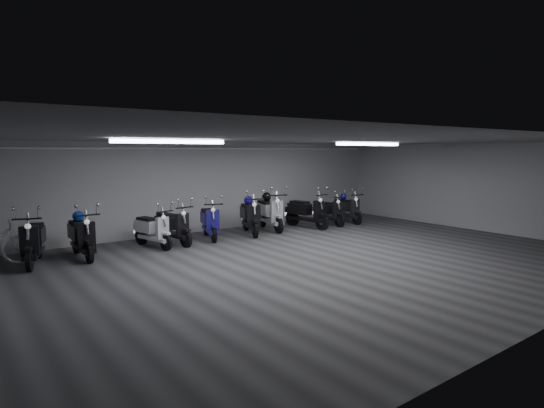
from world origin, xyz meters
TOP-DOWN VIEW (x-y plane):
  - floor at (0.00, 0.00)m, footprint 14.00×10.00m
  - ceiling at (0.00, 0.00)m, footprint 14.00×10.00m
  - back_wall at (0.00, 5.00)m, footprint 14.00×0.01m
  - right_wall at (7.00, 0.00)m, footprint 0.01×10.00m
  - fluor_strip_left at (-3.00, 1.00)m, footprint 2.40×0.18m
  - fluor_strip_right at (3.00, 1.00)m, footprint 2.40×0.18m
  - conduit at (0.00, 4.92)m, footprint 13.60×0.05m
  - scooter_0 at (-5.24, 3.49)m, footprint 1.15×1.98m
  - scooter_1 at (-4.21, 3.48)m, footprint 0.63×1.85m
  - scooter_2 at (-2.40, 3.60)m, footprint 0.91×1.77m
  - scooter_3 at (-1.80, 3.68)m, footprint 0.87×1.85m
  - scooter_4 at (-0.61, 3.78)m, footprint 1.12×1.89m
  - scooter_5 at (0.74, 3.68)m, footprint 1.28×2.01m
  - scooter_6 at (1.65, 3.89)m, footprint 1.07×2.08m
  - scooter_7 at (2.88, 3.50)m, footprint 0.96×1.98m
  - scooter_8 at (3.86, 3.48)m, footprint 0.66×1.71m
  - scooter_9 at (4.77, 3.49)m, footprint 0.86×1.80m
  - helmet_0 at (0.84, 3.93)m, footprint 0.27×0.27m
  - helmet_1 at (4.81, 3.72)m, footprint 0.23×0.23m
  - helmet_2 at (-4.21, 3.73)m, footprint 0.26×0.26m
  - helmet_3 at (1.71, 4.16)m, footprint 0.29×0.29m

SIDE VIEW (x-z plane):
  - floor at x=0.00m, z-range -0.01..0.00m
  - scooter_8 at x=3.86m, z-range 0.00..1.25m
  - scooter_2 at x=-2.40m, z-range 0.00..1.26m
  - scooter_9 at x=4.77m, z-range 0.00..1.29m
  - scooter_3 at x=-1.80m, z-range 0.00..1.33m
  - scooter_4 at x=-0.61m, z-range 0.00..1.33m
  - scooter_1 at x=-4.21m, z-range 0.00..1.38m
  - scooter_0 at x=-5.24m, z-range 0.00..1.40m
  - scooter_7 at x=2.88m, z-range 0.00..1.41m
  - scooter_5 at x=0.74m, z-range 0.00..1.42m
  - scooter_6 at x=1.65m, z-range 0.00..1.48m
  - helmet_1 at x=4.81m, z-range 0.80..1.03m
  - helmet_2 at x=-4.21m, z-range 0.85..1.12m
  - helmet_0 at x=0.84m, z-range 0.88..1.15m
  - helmet_3 at x=1.71m, z-range 0.91..1.21m
  - back_wall at x=0.00m, z-range 0.00..2.80m
  - right_wall at x=7.00m, z-range 0.00..2.80m
  - conduit at x=0.00m, z-range 2.59..2.65m
  - fluor_strip_left at x=-3.00m, z-range 2.70..2.78m
  - fluor_strip_right at x=3.00m, z-range 2.70..2.78m
  - ceiling at x=0.00m, z-range 2.80..2.81m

